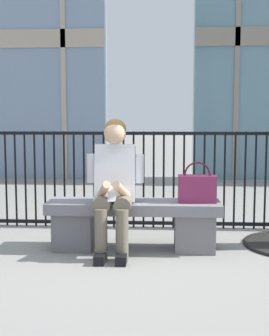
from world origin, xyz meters
name	(u,v)px	position (x,y,z in m)	size (l,w,h in m)	color
ground_plane	(134,249)	(0.00, 0.00, 0.00)	(60.00, 60.00, 0.00)	gray
stone_bench	(134,220)	(0.00, 0.00, 0.27)	(1.60, 0.44, 0.45)	slate
seated_person_with_phone	(114,182)	(-0.17, -0.13, 0.65)	(0.52, 0.66, 1.21)	#6B6051
handbag_on_bench	(197,188)	(0.58, -0.01, 0.58)	(0.34, 0.16, 0.37)	#7A234C
plaza_railing	(139,179)	(0.00, 0.87, 0.54)	(8.82, 0.04, 1.07)	black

